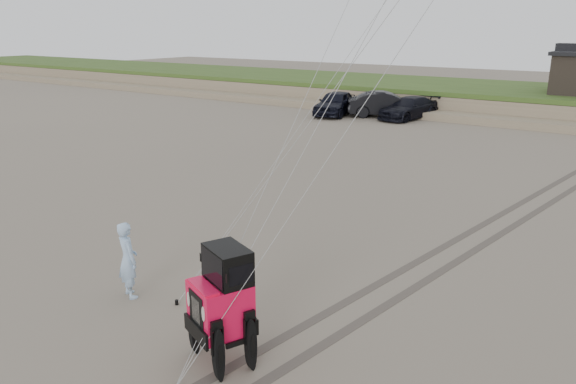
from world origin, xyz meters
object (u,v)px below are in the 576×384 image
object	(u,v)px
jeep	(221,318)
man	(128,260)
truck_a	(335,103)
truck_b	(386,104)
truck_c	(409,108)

from	to	relation	value
jeep	man	xyz separation A→B (m)	(-3.63, 0.78, 0.01)
jeep	truck_a	bearing A→B (deg)	139.03
truck_b	truck_c	bearing A→B (deg)	-117.84
truck_b	jeep	size ratio (longest dim) A/B	1.08
truck_a	jeep	size ratio (longest dim) A/B	1.03
truck_c	man	bearing A→B (deg)	-68.18
truck_b	truck_c	xyz separation A→B (m)	(1.72, 0.05, -0.13)
truck_b	jeep	distance (m)	31.47
man	truck_a	bearing A→B (deg)	-48.42
jeep	truck_b	bearing A→B (deg)	132.47
truck_a	truck_c	bearing A→B (deg)	3.58
truck_b	truck_c	distance (m)	1.73
truck_a	truck_c	distance (m)	5.25
truck_b	jeep	xyz separation A→B (m)	(10.74, -29.58, 0.04)
truck_a	man	world-z (taller)	man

